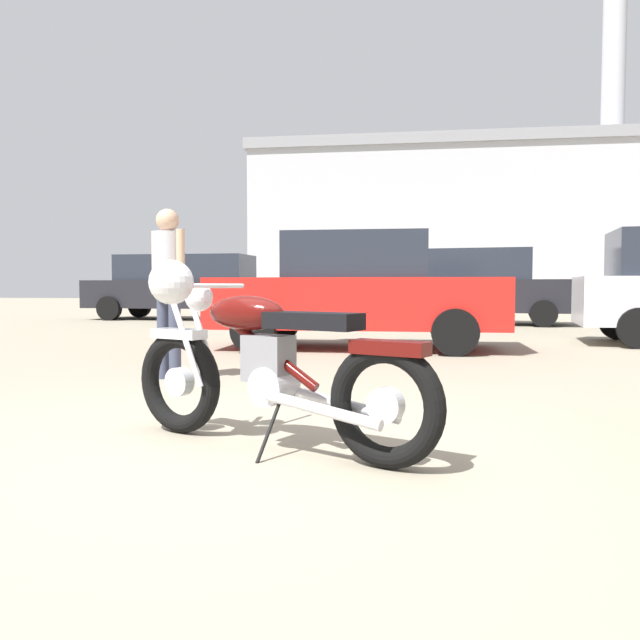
% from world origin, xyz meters
% --- Properties ---
extents(ground_plane, '(80.00, 80.00, 0.00)m').
position_xyz_m(ground_plane, '(0.00, 0.00, 0.00)').
color(ground_plane, gray).
extents(vintage_motorcycle, '(1.96, 0.92, 1.07)m').
position_xyz_m(vintage_motorcycle, '(0.02, 0.06, 0.49)').
color(vintage_motorcycle, black).
rests_on(vintage_motorcycle, ground_plane).
extents(bystander, '(0.42, 0.30, 1.66)m').
position_xyz_m(bystander, '(-1.60, 2.48, 1.02)').
color(bystander, '#383D51').
rests_on(bystander, ground_plane).
extents(white_estate_far, '(4.26, 2.04, 1.67)m').
position_xyz_m(white_estate_far, '(-0.18, 5.95, 0.84)').
color(white_estate_far, black).
rests_on(white_estate_far, ground_plane).
extents(pale_sedan_back, '(4.70, 1.97, 1.74)m').
position_xyz_m(pale_sedan_back, '(-5.97, 13.15, 0.94)').
color(pale_sedan_back, black).
rests_on(pale_sedan_back, ground_plane).
extents(dark_sedan_left, '(4.05, 2.14, 1.78)m').
position_xyz_m(dark_sedan_left, '(2.07, 12.41, 0.92)').
color(dark_sedan_left, black).
rests_on(dark_sedan_left, ground_plane).
extents(blue_hatchback_right, '(4.71, 1.99, 1.74)m').
position_xyz_m(blue_hatchback_right, '(-0.96, 12.75, 0.94)').
color(blue_hatchback_right, black).
rests_on(blue_hatchback_right, ground_plane).
extents(industrial_building, '(23.67, 10.35, 16.78)m').
position_xyz_m(industrial_building, '(3.54, 30.61, 3.93)').
color(industrial_building, '#B2B2B7').
rests_on(industrial_building, ground_plane).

